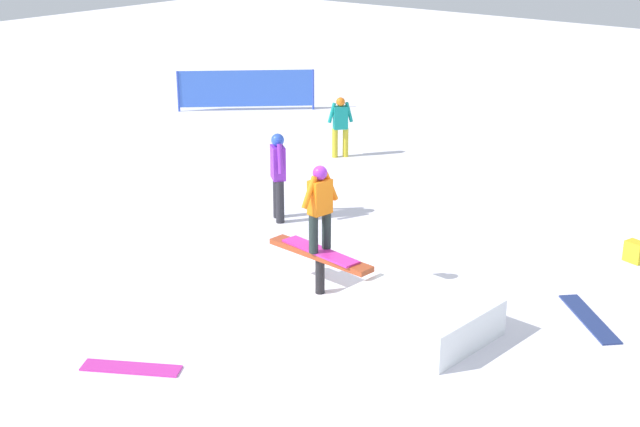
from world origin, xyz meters
The scene contains 10 objects.
ground_plane centered at (0.00, 0.00, 0.00)m, with size 60.00×60.00×0.00m, color white.
rail_feature centered at (0.00, 0.00, 0.54)m, with size 1.86×0.43×0.65m.
snow_kicker_ramp centered at (-1.81, 0.15, 0.25)m, with size 1.80×1.50×0.50m, color white.
main_rider_on_rail centered at (0.00, 0.00, 1.29)m, with size 1.42×0.69×1.32m.
bystander_purple centered at (2.54, -1.99, 0.91)m, with size 0.56×0.48×1.61m.
bystander_teal centered at (4.15, -5.94, 0.76)m, with size 0.43×0.49×1.36m.
loose_snowboard_navy centered at (-3.48, -1.65, 0.01)m, with size 1.52×0.28×0.02m, color navy.
loose_snowboard_magenta centered at (0.45, 3.23, 0.01)m, with size 1.25×0.28×0.02m, color #CF2EA2.
backpack_on_snow centered at (-3.22, -4.08, 0.17)m, with size 0.30×0.22×0.34m, color yellow.
safety_fence centered at (8.89, -7.96, 0.60)m, with size 2.76×2.51×1.10m.
Camera 1 is at (-7.49, 9.41, 5.59)m, focal length 50.00 mm.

